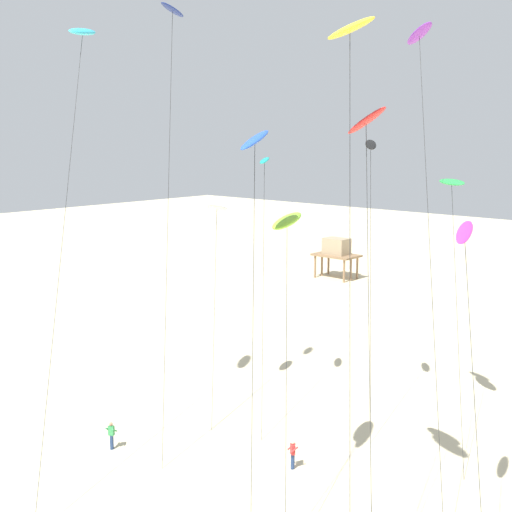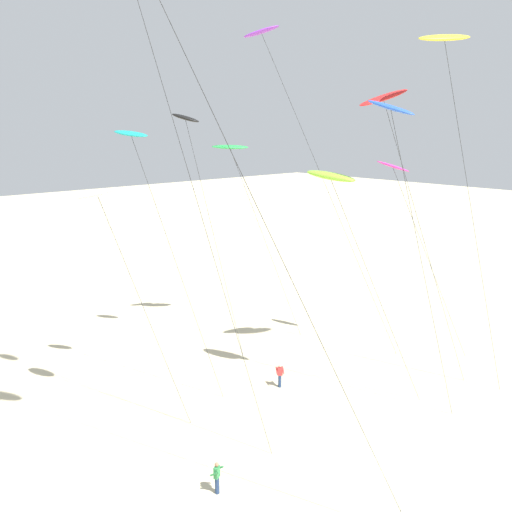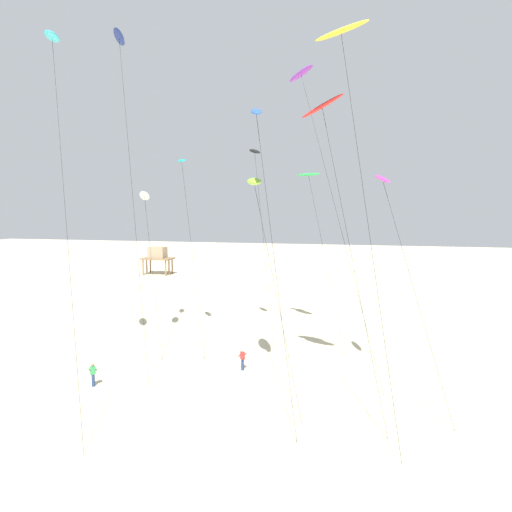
{
  "view_description": "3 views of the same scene",
  "coord_description": "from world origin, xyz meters",
  "px_view_note": "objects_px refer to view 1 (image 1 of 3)",
  "views": [
    {
      "loc": [
        22.78,
        -17.21,
        18.21
      ],
      "look_at": [
        -2.91,
        11.33,
        11.38
      ],
      "focal_mm": 47.4,
      "sensor_mm": 36.0,
      "label": 1
    },
    {
      "loc": [
        -20.86,
        -11.73,
        16.9
      ],
      "look_at": [
        1.52,
        13.0,
        8.5
      ],
      "focal_mm": 35.28,
      "sensor_mm": 36.0,
      "label": 2
    },
    {
      "loc": [
        9.15,
        -21.0,
        12.4
      ],
      "look_at": [
        2.05,
        10.07,
        8.9
      ],
      "focal_mm": 30.24,
      "sensor_mm": 36.0,
      "label": 3
    }
  ],
  "objects_px": {
    "kite_green": "(452,184)",
    "kite_teal": "(264,165)",
    "kite_red": "(366,125)",
    "kite_yellow": "(350,33)",
    "kite_white": "(217,209)",
    "kite_magenta": "(465,238)",
    "kite_cyan": "(82,35)",
    "kite_lime": "(287,222)",
    "kite_blue": "(255,146)",
    "kite_purple": "(420,40)",
    "kite_navy": "(172,18)",
    "kite_flyer_middle": "(293,454)",
    "kite_black": "(371,149)",
    "stilt_house": "(336,250)",
    "kite_flyer_nearest": "(111,435)"
  },
  "relations": [
    {
      "from": "kite_cyan",
      "to": "kite_flyer_nearest",
      "type": "height_order",
      "value": "kite_cyan"
    },
    {
      "from": "kite_lime",
      "to": "kite_white",
      "type": "bearing_deg",
      "value": 149.88
    },
    {
      "from": "kite_white",
      "to": "kite_flyer_middle",
      "type": "height_order",
      "value": "kite_white"
    },
    {
      "from": "kite_magenta",
      "to": "kite_cyan",
      "type": "distance_m",
      "value": 24.31
    },
    {
      "from": "kite_yellow",
      "to": "kite_flyer_middle",
      "type": "height_order",
      "value": "kite_yellow"
    },
    {
      "from": "kite_purple",
      "to": "kite_flyer_middle",
      "type": "relative_size",
      "value": 14.4
    },
    {
      "from": "kite_magenta",
      "to": "kite_flyer_nearest",
      "type": "relative_size",
      "value": 8.87
    },
    {
      "from": "kite_red",
      "to": "kite_teal",
      "type": "bearing_deg",
      "value": 147.22
    },
    {
      "from": "kite_lime",
      "to": "kite_cyan",
      "type": "distance_m",
      "value": 16.85
    },
    {
      "from": "kite_red",
      "to": "kite_cyan",
      "type": "bearing_deg",
      "value": -175.6
    },
    {
      "from": "stilt_house",
      "to": "kite_teal",
      "type": "bearing_deg",
      "value": -61.1
    },
    {
      "from": "kite_magenta",
      "to": "kite_navy",
      "type": "relative_size",
      "value": 0.57
    },
    {
      "from": "kite_blue",
      "to": "kite_purple",
      "type": "distance_m",
      "value": 12.69
    },
    {
      "from": "kite_magenta",
      "to": "kite_flyer_middle",
      "type": "xyz_separation_m",
      "value": [
        -9.95,
        1.38,
        -13.24
      ]
    },
    {
      "from": "kite_white",
      "to": "kite_purple",
      "type": "bearing_deg",
      "value": 6.27
    },
    {
      "from": "kite_red",
      "to": "kite_yellow",
      "type": "distance_m",
      "value": 4.62
    },
    {
      "from": "kite_cyan",
      "to": "stilt_house",
      "type": "relative_size",
      "value": 4.31
    },
    {
      "from": "stilt_house",
      "to": "kite_yellow",
      "type": "bearing_deg",
      "value": -54.6
    },
    {
      "from": "kite_green",
      "to": "kite_teal",
      "type": "xyz_separation_m",
      "value": [
        -10.84,
        -4.2,
        0.91
      ]
    },
    {
      "from": "kite_red",
      "to": "kite_yellow",
      "type": "relative_size",
      "value": 0.87
    },
    {
      "from": "kite_navy",
      "to": "kite_blue",
      "type": "bearing_deg",
      "value": -27.12
    },
    {
      "from": "kite_yellow",
      "to": "kite_cyan",
      "type": "relative_size",
      "value": 0.92
    },
    {
      "from": "kite_cyan",
      "to": "kite_flyer_middle",
      "type": "distance_m",
      "value": 26.33
    },
    {
      "from": "kite_cyan",
      "to": "kite_flyer_middle",
      "type": "bearing_deg",
      "value": 19.36
    },
    {
      "from": "kite_white",
      "to": "kite_cyan",
      "type": "relative_size",
      "value": 0.57
    },
    {
      "from": "kite_white",
      "to": "kite_blue",
      "type": "relative_size",
      "value": 0.76
    },
    {
      "from": "kite_navy",
      "to": "kite_flyer_middle",
      "type": "xyz_separation_m",
      "value": [
        9.79,
        -0.45,
        -24.17
      ]
    },
    {
      "from": "kite_white",
      "to": "kite_lime",
      "type": "bearing_deg",
      "value": -30.12
    },
    {
      "from": "kite_yellow",
      "to": "kite_flyer_nearest",
      "type": "distance_m",
      "value": 26.82
    },
    {
      "from": "kite_yellow",
      "to": "stilt_house",
      "type": "height_order",
      "value": "kite_yellow"
    },
    {
      "from": "kite_magenta",
      "to": "kite_flyer_nearest",
      "type": "height_order",
      "value": "kite_magenta"
    },
    {
      "from": "kite_black",
      "to": "kite_flyer_nearest",
      "type": "relative_size",
      "value": 10.86
    },
    {
      "from": "kite_navy",
      "to": "kite_green",
      "type": "bearing_deg",
      "value": 34.04
    },
    {
      "from": "kite_yellow",
      "to": "kite_navy",
      "type": "height_order",
      "value": "kite_navy"
    },
    {
      "from": "kite_black",
      "to": "kite_navy",
      "type": "distance_m",
      "value": 14.21
    },
    {
      "from": "kite_white",
      "to": "kite_blue",
      "type": "height_order",
      "value": "kite_blue"
    },
    {
      "from": "kite_flyer_middle",
      "to": "kite_lime",
      "type": "bearing_deg",
      "value": -58.7
    },
    {
      "from": "kite_flyer_middle",
      "to": "stilt_house",
      "type": "bearing_deg",
      "value": 122.7
    },
    {
      "from": "kite_lime",
      "to": "kite_yellow",
      "type": "xyz_separation_m",
      "value": [
        5.68,
        -3.41,
        7.73
      ]
    },
    {
      "from": "kite_blue",
      "to": "kite_flyer_middle",
      "type": "bearing_deg",
      "value": 112.74
    },
    {
      "from": "kite_green",
      "to": "kite_cyan",
      "type": "relative_size",
      "value": 0.64
    },
    {
      "from": "kite_white",
      "to": "kite_black",
      "type": "distance_m",
      "value": 10.78
    },
    {
      "from": "kite_red",
      "to": "kite_magenta",
      "type": "bearing_deg",
      "value": 20.79
    },
    {
      "from": "kite_purple",
      "to": "kite_white",
      "type": "bearing_deg",
      "value": -173.73
    },
    {
      "from": "kite_teal",
      "to": "kite_white",
      "type": "bearing_deg",
      "value": -155.93
    },
    {
      "from": "kite_lime",
      "to": "kite_magenta",
      "type": "distance_m",
      "value": 8.48
    },
    {
      "from": "kite_green",
      "to": "kite_navy",
      "type": "xyz_separation_m",
      "value": [
        -13.69,
        -9.25,
        9.6
      ]
    },
    {
      "from": "kite_purple",
      "to": "kite_navy",
      "type": "xyz_separation_m",
      "value": [
        -13.46,
        -5.2,
        1.95
      ]
    },
    {
      "from": "kite_lime",
      "to": "kite_navy",
      "type": "xyz_separation_m",
      "value": [
        -11.33,
        2.98,
        10.88
      ]
    },
    {
      "from": "kite_purple",
      "to": "kite_magenta",
      "type": "bearing_deg",
      "value": -48.2
    }
  ]
}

